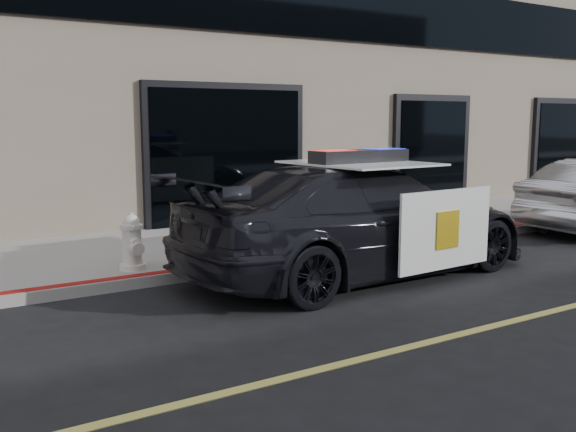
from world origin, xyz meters
TOP-DOWN VIEW (x-y plane):
  - ground at (0.00, 0.00)m, footprint 120.00×120.00m
  - sidewalk_n at (0.00, 5.25)m, footprint 60.00×3.50m
  - police_car at (-1.16, 2.57)m, footprint 2.80×5.62m
  - fire_hydrant at (-3.96, 3.94)m, footprint 0.35×0.49m

SIDE VIEW (x-z plane):
  - ground at x=0.00m, z-range 0.00..0.00m
  - sidewalk_n at x=0.00m, z-range 0.00..0.15m
  - fire_hydrant at x=-3.96m, z-range 0.13..0.91m
  - police_car at x=-1.16m, z-range -0.09..1.67m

